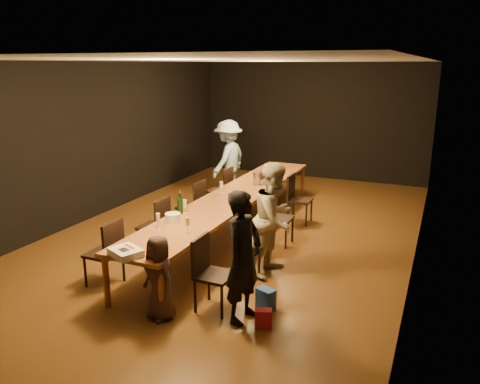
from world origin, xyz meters
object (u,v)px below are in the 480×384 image
at_px(chair_right_1, 252,242).
at_px(man_blue, 228,159).
at_px(chair_left_1, 153,226).
at_px(woman_tan, 275,219).
at_px(chair_right_2, 279,217).
at_px(chair_right_3, 300,199).
at_px(child, 159,277).
at_px(chair_left_0, 103,253).
at_px(woman_birthday, 244,257).
at_px(chair_right_0, 215,274).
at_px(chair_left_3, 220,190).
at_px(champagne_bottle, 180,202).
at_px(ice_bucket, 258,178).
at_px(table, 233,198).
at_px(plate_stack, 173,218).
at_px(birthday_cake, 126,252).
at_px(chair_left_2, 191,206).

distance_m(chair_right_1, man_blue, 4.05).
bearing_deg(chair_left_1, woman_tan, -86.87).
relative_size(chair_right_2, chair_right_3, 1.00).
bearing_deg(chair_left_1, child, -143.92).
bearing_deg(woman_tan, chair_left_0, 132.72).
relative_size(chair_left_0, woman_tan, 0.57).
height_order(woman_birthday, woman_tan, woman_tan).
distance_m(chair_right_0, chair_left_3, 3.98).
xyz_separation_m(chair_left_1, champagne_bottle, (0.53, -0.03, 0.47)).
bearing_deg(ice_bucket, man_blue, 133.26).
height_order(table, plate_stack, plate_stack).
relative_size(child, birthday_cake, 2.24).
height_order(chair_left_1, ice_bucket, ice_bucket).
relative_size(chair_left_1, woman_birthday, 0.59).
height_order(chair_left_0, woman_tan, woman_tan).
relative_size(chair_left_0, chair_left_2, 1.00).
bearing_deg(champagne_bottle, chair_right_3, 64.34).
relative_size(man_blue, birthday_cake, 3.78).
bearing_deg(man_blue, chair_left_1, 9.41).
distance_m(man_blue, ice_bucket, 1.83).
xyz_separation_m(child, plate_stack, (-0.56, 1.22, 0.29)).
xyz_separation_m(chair_left_2, man_blue, (-0.32, 2.29, 0.41)).
distance_m(chair_right_1, chair_left_0, 2.08).
distance_m(table, chair_left_1, 1.49).
height_order(chair_right_0, woman_birthday, woman_birthday).
relative_size(chair_left_3, child, 0.90).
height_order(chair_left_2, birthday_cake, chair_left_2).
distance_m(man_blue, birthday_cake, 5.30).
height_order(child, champagne_bottle, champagne_bottle).
relative_size(chair_left_1, plate_stack, 4.17).
height_order(chair_left_3, champagne_bottle, champagne_bottle).
distance_m(chair_left_0, woman_tan, 2.42).
bearing_deg(chair_right_2, woman_tan, 15.38).
height_order(woman_tan, child, woman_tan).
xyz_separation_m(woman_tan, plate_stack, (-1.37, -0.52, -0.00)).
xyz_separation_m(chair_right_3, champagne_bottle, (-1.17, -2.43, 0.47)).
distance_m(chair_left_2, ice_bucket, 1.40).
distance_m(plate_stack, champagne_bottle, 0.41).
xyz_separation_m(plate_stack, champagne_bottle, (-0.10, 0.38, 0.12)).
bearing_deg(plate_stack, chair_right_2, 56.52).
relative_size(chair_right_0, chair_left_1, 1.00).
xyz_separation_m(chair_right_2, champagne_bottle, (-1.17, -1.23, 0.47)).
bearing_deg(woman_tan, chair_right_3, 16.97).
relative_size(chair_left_3, man_blue, 0.53).
bearing_deg(man_blue, chair_right_3, 65.85).
distance_m(chair_right_3, chair_left_1, 2.94).
bearing_deg(chair_left_2, plate_stack, -158.59).
bearing_deg(champagne_bottle, birthday_cake, -81.57).
distance_m(chair_right_0, man_blue, 5.12).
height_order(chair_right_3, plate_stack, chair_right_3).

